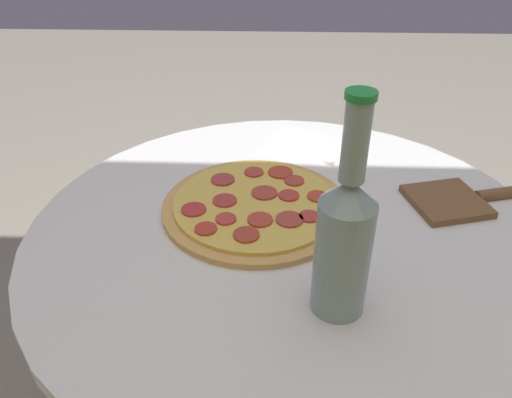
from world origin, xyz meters
The scene contains 5 objects.
table centered at (0.00, 0.00, 0.50)m, with size 0.81×0.81×0.70m.
pizza centered at (0.05, -0.04, 0.71)m, with size 0.31×0.31×0.02m.
beer_bottle centered at (-0.06, 0.17, 0.81)m, with size 0.07×0.07×0.28m.
pizza_paddle centered at (-0.30, -0.08, 0.71)m, with size 0.27×0.14×0.02m.
napkin centered at (-0.04, -0.27, 0.70)m, with size 0.18×0.16×0.01m.
Camera 1 is at (0.03, 0.64, 1.16)m, focal length 35.00 mm.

